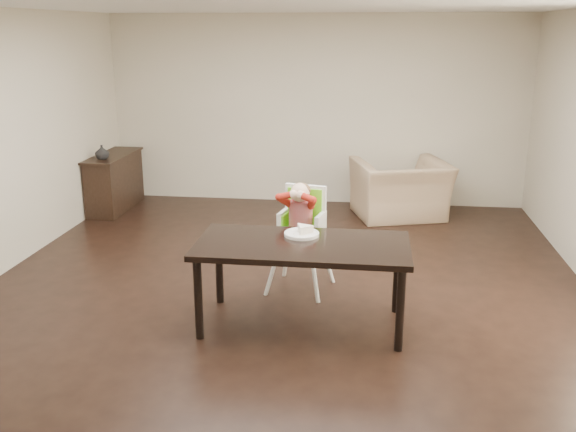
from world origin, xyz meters
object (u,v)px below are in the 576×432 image
high_chair (301,214)px  armchair (401,180)px  sideboard (115,182)px  dining_table (302,252)px

high_chair → armchair: (1.06, 2.65, -0.24)m
sideboard → dining_table: bearing=-47.9°
high_chair → armchair: size_ratio=0.91×
dining_table → sideboard: size_ratio=1.43×
high_chair → armchair: bearing=79.9°
armchair → sideboard: bearing=-15.4°
high_chair → sideboard: 3.91m
high_chair → sideboard: size_ratio=0.86×
dining_table → high_chair: 0.83m
dining_table → sideboard: sideboard is taller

